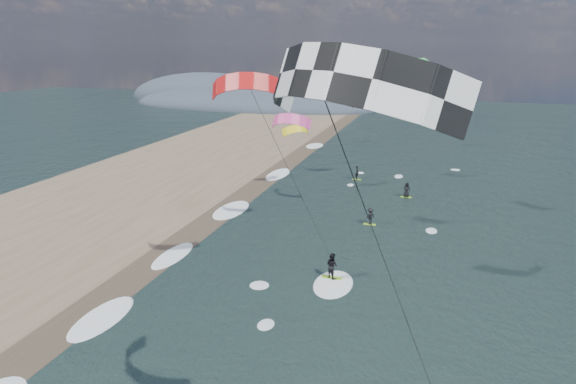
% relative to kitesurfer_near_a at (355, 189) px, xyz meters
% --- Properties ---
extents(wet_sand_strip, '(3.00, 240.00, 0.00)m').
position_rel_kitesurfer_near_a_xyz_m(wet_sand_strip, '(-17.84, 14.26, -12.54)').
color(wet_sand_strip, '#382D23').
rests_on(wet_sand_strip, ground).
extents(coastal_hills, '(80.00, 41.00, 15.00)m').
position_rel_kitesurfer_near_a_xyz_m(coastal_hills, '(-50.68, 112.12, -12.54)').
color(coastal_hills, '#3D4756').
rests_on(coastal_hills, ground).
extents(kitesurfer_near_a, '(8.16, 9.41, 16.08)m').
position_rel_kitesurfer_near_a_xyz_m(kitesurfer_near_a, '(0.00, 0.00, 0.00)').
color(kitesurfer_near_a, '#8BC422').
rests_on(kitesurfer_near_a, ground).
extents(kitesurfer_near_b, '(7.25, 8.70, 14.72)m').
position_rel_kitesurfer_near_a_xyz_m(kitesurfer_near_b, '(-7.08, 15.07, -2.78)').
color(kitesurfer_near_b, '#8BC422').
rests_on(kitesurfer_near_b, ground).
extents(far_kitesurfers, '(7.30, 15.21, 1.68)m').
position_rel_kitesurfer_near_a_xyz_m(far_kitesurfers, '(-3.75, 36.67, -11.74)').
color(far_kitesurfers, '#8BC422').
rests_on(far_kitesurfers, ground).
extents(bg_kite_field, '(12.95, 70.77, 7.61)m').
position_rel_kitesurfer_near_a_xyz_m(bg_kite_field, '(-6.32, 53.41, -2.03)').
color(bg_kite_field, green).
rests_on(bg_kite_field, ground).
extents(shoreline_surf, '(2.40, 79.40, 0.11)m').
position_rel_kitesurfer_near_a_xyz_m(shoreline_surf, '(-16.64, 19.01, -12.54)').
color(shoreline_surf, white).
rests_on(shoreline_surf, ground).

